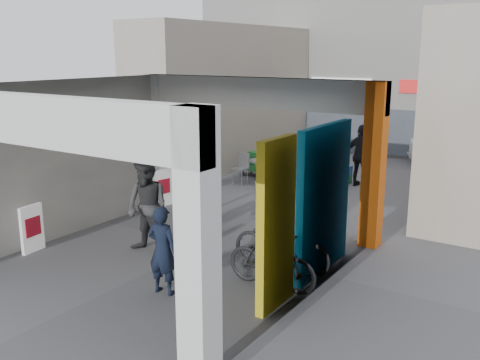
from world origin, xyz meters
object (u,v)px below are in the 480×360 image
Objects in this scene: white_van at (464,152)px; bicycle_front at (281,244)px; man_with_dog at (163,250)px; man_back_turned at (147,207)px; border_collie at (185,239)px; man_crates at (362,156)px; man_elderly at (274,206)px; bicycle_rear at (271,260)px; cafe_set at (263,172)px; produce_stand at (260,167)px.

bicycle_front is at bearing -163.09° from white_van.
man_back_turned reaches higher than man_with_dog.
man_with_dog reaches higher than bicycle_front.
man_crates reaches higher than border_collie.
man_back_turned is at bearing 84.09° from man_crates.
man_elderly is (1.97, 1.75, -0.09)m from man_back_turned.
man_elderly is at bearing 20.55° from border_collie.
bicycle_rear is at bearing -35.65° from border_collie.
cafe_set is 0.82× the size of man_back_turned.
man_back_turned reaches higher than produce_stand.
man_crates is (1.60, 7.82, -0.02)m from man_back_turned.
produce_stand is 7.26m from border_collie.
man_back_turned reaches higher than white_van.
cafe_set is 0.84× the size of man_crates.
border_collie is 0.36× the size of man_back_turned.
cafe_set is 7.80m from bicycle_rear.
bicycle_rear is at bearing -44.95° from man_elderly.
bicycle_rear reaches higher than produce_stand.
man_back_turned is 3.01m from bicycle_rear.
man_crates is (0.99, 7.37, 0.68)m from border_collie.
man_elderly is (3.72, -5.56, 0.59)m from produce_stand.
bicycle_rear is at bearing -58.08° from cafe_set.
man_with_dog is 2.34m from bicycle_front.
produce_stand is at bearing 31.59° from bicycle_rear.
man_with_dog is at bearing -85.24° from border_collie.
man_back_turned reaches higher than man_crates.
border_collie is (2.35, -6.87, -0.03)m from produce_stand.
man_elderly is at bearing -104.19° from man_with_dog.
cafe_set is 2.27× the size of border_collie.
man_back_turned is 0.51× the size of white_van.
bicycle_rear is (1.37, -7.89, -0.44)m from man_crates.
cafe_set is 1.04× the size of man_with_dog.
man_crates reaches higher than produce_stand.
border_collie is at bearing 76.59° from bicycle_rear.
man_with_dog is at bearing -38.85° from man_back_turned.
bicycle_front is (4.47, -6.60, 0.21)m from produce_stand.
produce_stand is 8.77m from bicycle_rear.
bicycle_front is (1.13, -7.10, -0.44)m from man_crates.
cafe_set is 3.09m from man_crates.
border_collie is at bearing -119.81° from man_elderly.
man_with_dog is 9.09m from man_crates.
produce_stand is 0.30× the size of white_van.
man_with_dog reaches higher than white_van.
man_elderly is 0.46× the size of white_van.
border_collie is 0.37× the size of man_crates.
man_crates is (3.34, 0.50, 0.65)m from produce_stand.
man_crates is 1.12× the size of bicycle_rear.
man_crates is at bearing 6.52° from bicycle_front.
white_van reaches higher than produce_stand.
man_with_dog is (0.91, -1.72, 0.50)m from border_collie.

